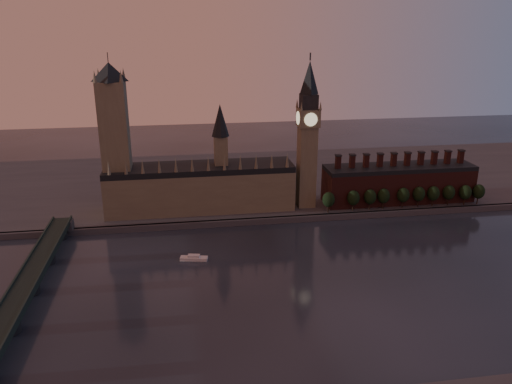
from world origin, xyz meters
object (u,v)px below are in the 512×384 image
Objects in this scene: westminster_bridge at (19,301)px; river_boat at (194,258)px; big_ben at (308,134)px; victoria_tower at (115,135)px.

westminster_bridge reaches higher than river_boat.
river_boat is at bearing -140.69° from big_ben.
big_ben is 205.83m from westminster_bridge.
westminster_bridge is (-35.00, -117.70, -51.65)m from victoria_tower.
westminster_bridge is 93.73m from river_boat.
river_boat is (82.09, 44.80, -6.23)m from westminster_bridge.
westminster_bridge is (-165.00, -112.70, -49.39)m from big_ben.
river_boat is (-82.91, -67.89, -55.63)m from big_ben.
big_ben is 0.54× the size of westminster_bridge.
victoria_tower is 130.12m from big_ben.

